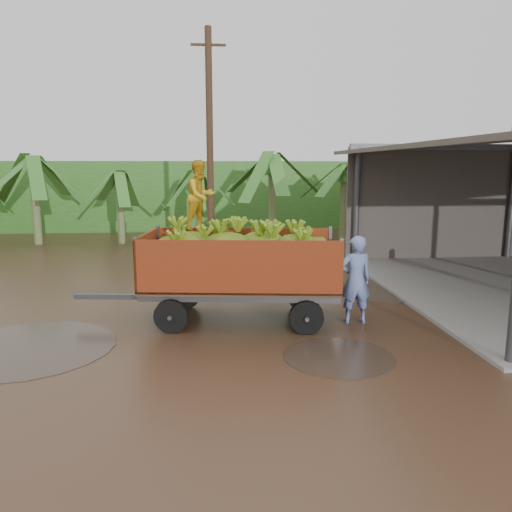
{
  "coord_description": "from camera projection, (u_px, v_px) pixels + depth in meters",
  "views": [
    {
      "loc": [
        0.23,
        -11.33,
        3.37
      ],
      "look_at": [
        1.24,
        -0.23,
        1.34
      ],
      "focal_mm": 35.0,
      "sensor_mm": 36.0,
      "label": 1
    }
  ],
  "objects": [
    {
      "name": "ground",
      "position": [
        203.0,
        311.0,
        11.69
      ],
      "size": [
        100.0,
        100.0,
        0.0
      ],
      "primitive_type": "plane",
      "color": "black",
      "rests_on": "ground"
    },
    {
      "name": "hedge_north",
      "position": [
        169.0,
        195.0,
        26.86
      ],
      "size": [
        22.0,
        3.0,
        3.6
      ],
      "primitive_type": "cube",
      "color": "#2D661E",
      "rests_on": "ground"
    },
    {
      "name": "banana_trailer",
      "position": [
        240.0,
        263.0,
        10.84
      ],
      "size": [
        5.88,
        2.52,
        3.49
      ],
      "rotation": [
        0.0,
        0.0,
        -0.13
      ],
      "color": "#A63817",
      "rests_on": "ground"
    },
    {
      "name": "man_blue",
      "position": [
        355.0,
        280.0,
        10.7
      ],
      "size": [
        0.72,
        0.48,
        1.91
      ],
      "primitive_type": "imported",
      "rotation": [
        0.0,
        0.0,
        3.18
      ],
      "color": "#6577B8",
      "rests_on": "ground"
    },
    {
      "name": "utility_pole",
      "position": [
        210.0,
        145.0,
        17.6
      ],
      "size": [
        1.2,
        0.24,
        8.03
      ],
      "color": "#47301E",
      "rests_on": "ground"
    },
    {
      "name": "banana_plants",
      "position": [
        51.0,
        210.0,
        16.67
      ],
      "size": [
        24.05,
        21.09,
        4.28
      ],
      "color": "#2D661E",
      "rests_on": "ground"
    }
  ]
}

